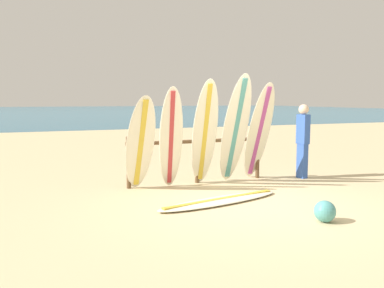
{
  "coord_description": "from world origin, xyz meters",
  "views": [
    {
      "loc": [
        -3.43,
        -5.93,
        1.8
      ],
      "look_at": [
        -0.18,
        2.33,
        0.82
      ],
      "focal_mm": 37.75,
      "sensor_mm": 36.0,
      "label": 1
    }
  ],
  "objects_px": {
    "surfboard_leaning_left": "(171,139)",
    "beachgoer_standing": "(303,138)",
    "surfboard_leaning_center": "(235,130)",
    "surfboard_rack": "(197,151)",
    "surfboard_lying_on_sand": "(220,200)",
    "beach_ball": "(325,211)",
    "surfboard_leaning_far_left": "(140,144)",
    "surfboard_leaning_center_left": "(205,134)",
    "surfboard_leaning_center_right": "(259,132)"
  },
  "relations": [
    {
      "from": "surfboard_leaning_left",
      "to": "beachgoer_standing",
      "type": "height_order",
      "value": "surfboard_leaning_left"
    },
    {
      "from": "surfboard_leaning_center",
      "to": "surfboard_rack",
      "type": "bearing_deg",
      "value": 150.34
    },
    {
      "from": "surfboard_lying_on_sand",
      "to": "beach_ball",
      "type": "relative_size",
      "value": 8.03
    },
    {
      "from": "beach_ball",
      "to": "surfboard_leaning_center",
      "type": "bearing_deg",
      "value": 89.76
    },
    {
      "from": "surfboard_leaning_left",
      "to": "beachgoer_standing",
      "type": "distance_m",
      "value": 3.18
    },
    {
      "from": "surfboard_rack",
      "to": "surfboard_leaning_far_left",
      "type": "height_order",
      "value": "surfboard_leaning_far_left"
    },
    {
      "from": "surfboard_lying_on_sand",
      "to": "beach_ball",
      "type": "height_order",
      "value": "beach_ball"
    },
    {
      "from": "surfboard_rack",
      "to": "surfboard_leaning_center",
      "type": "relative_size",
      "value": 1.33
    },
    {
      "from": "surfboard_leaning_left",
      "to": "beachgoer_standing",
      "type": "xyz_separation_m",
      "value": [
        3.18,
        0.04,
        -0.1
      ]
    },
    {
      "from": "surfboard_leaning_far_left",
      "to": "surfboard_lying_on_sand",
      "type": "distance_m",
      "value": 1.95
    },
    {
      "from": "surfboard_leaning_center_left",
      "to": "surfboard_leaning_left",
      "type": "bearing_deg",
      "value": 178.83
    },
    {
      "from": "surfboard_rack",
      "to": "surfboard_leaning_center_left",
      "type": "xyz_separation_m",
      "value": [
        -0.01,
        -0.44,
        0.41
      ]
    },
    {
      "from": "surfboard_leaning_far_left",
      "to": "beach_ball",
      "type": "relative_size",
      "value": 5.89
    },
    {
      "from": "beach_ball",
      "to": "surfboard_leaning_center_left",
      "type": "bearing_deg",
      "value": 103.91
    },
    {
      "from": "surfboard_leaning_far_left",
      "to": "surfboard_leaning_left",
      "type": "relative_size",
      "value": 0.92
    },
    {
      "from": "surfboard_leaning_center",
      "to": "surfboard_leaning_far_left",
      "type": "bearing_deg",
      "value": 178.93
    },
    {
      "from": "surfboard_lying_on_sand",
      "to": "beachgoer_standing",
      "type": "relative_size",
      "value": 1.53
    },
    {
      "from": "surfboard_leaning_center_right",
      "to": "beach_ball",
      "type": "relative_size",
      "value": 6.74
    },
    {
      "from": "beachgoer_standing",
      "to": "beach_ball",
      "type": "relative_size",
      "value": 5.26
    },
    {
      "from": "surfboard_leaning_center",
      "to": "surfboard_lying_on_sand",
      "type": "height_order",
      "value": "surfboard_leaning_center"
    },
    {
      "from": "surfboard_leaning_center_left",
      "to": "surfboard_leaning_center_right",
      "type": "relative_size",
      "value": 1.02
    },
    {
      "from": "surfboard_rack",
      "to": "surfboard_leaning_center",
      "type": "bearing_deg",
      "value": -29.66
    },
    {
      "from": "surfboard_leaning_center_right",
      "to": "beachgoer_standing",
      "type": "xyz_separation_m",
      "value": [
        1.12,
        -0.06,
        -0.15
      ]
    },
    {
      "from": "beach_ball",
      "to": "surfboard_rack",
      "type": "bearing_deg",
      "value": 101.9
    },
    {
      "from": "surfboard_leaning_left",
      "to": "surfboard_leaning_center_left",
      "type": "height_order",
      "value": "surfboard_leaning_center_left"
    },
    {
      "from": "surfboard_rack",
      "to": "surfboard_leaning_far_left",
      "type": "bearing_deg",
      "value": -164.79
    },
    {
      "from": "surfboard_leaning_left",
      "to": "beach_ball",
      "type": "xyz_separation_m",
      "value": [
        1.43,
        -2.87,
        -0.87
      ]
    },
    {
      "from": "surfboard_rack",
      "to": "beachgoer_standing",
      "type": "distance_m",
      "value": 2.49
    },
    {
      "from": "surfboard_rack",
      "to": "surfboard_leaning_left",
      "type": "bearing_deg",
      "value": -150.04
    },
    {
      "from": "surfboard_leaning_center_left",
      "to": "surfboard_leaning_center_right",
      "type": "xyz_separation_m",
      "value": [
        1.34,
        0.12,
        -0.02
      ]
    },
    {
      "from": "surfboard_lying_on_sand",
      "to": "surfboard_leaning_center_left",
      "type": "bearing_deg",
      "value": 79.33
    },
    {
      "from": "surfboard_leaning_far_left",
      "to": "surfboard_leaning_center",
      "type": "xyz_separation_m",
      "value": [
        2.04,
        -0.04,
        0.22
      ]
    },
    {
      "from": "surfboard_leaning_center_right",
      "to": "surfboard_leaning_far_left",
      "type": "bearing_deg",
      "value": -178.99
    },
    {
      "from": "surfboard_leaning_center_left",
      "to": "surfboard_leaning_center",
      "type": "relative_size",
      "value": 0.95
    },
    {
      "from": "surfboard_leaning_far_left",
      "to": "surfboard_leaning_center",
      "type": "bearing_deg",
      "value": -1.07
    },
    {
      "from": "surfboard_leaning_far_left",
      "to": "beachgoer_standing",
      "type": "distance_m",
      "value": 3.79
    },
    {
      "from": "surfboard_leaning_far_left",
      "to": "beach_ball",
      "type": "bearing_deg",
      "value": -55.24
    },
    {
      "from": "surfboard_leaning_center",
      "to": "surfboard_lying_on_sand",
      "type": "distance_m",
      "value": 1.97
    },
    {
      "from": "surfboard_lying_on_sand",
      "to": "beachgoer_standing",
      "type": "distance_m",
      "value": 3.14
    },
    {
      "from": "surfboard_leaning_center_left",
      "to": "beach_ball",
      "type": "height_order",
      "value": "surfboard_leaning_center_left"
    },
    {
      "from": "beach_ball",
      "to": "surfboard_lying_on_sand",
      "type": "bearing_deg",
      "value": 120.82
    },
    {
      "from": "surfboard_leaning_left",
      "to": "surfboard_leaning_center_right",
      "type": "distance_m",
      "value": 2.07
    },
    {
      "from": "beach_ball",
      "to": "surfboard_leaning_left",
      "type": "bearing_deg",
      "value": 116.42
    },
    {
      "from": "beachgoer_standing",
      "to": "surfboard_rack",
      "type": "bearing_deg",
      "value": 171.2
    },
    {
      "from": "surfboard_lying_on_sand",
      "to": "beachgoer_standing",
      "type": "xyz_separation_m",
      "value": [
        2.7,
        1.33,
        0.89
      ]
    },
    {
      "from": "surfboard_leaning_center",
      "to": "surfboard_leaning_center_right",
      "type": "relative_size",
      "value": 1.08
    },
    {
      "from": "surfboard_rack",
      "to": "beachgoer_standing",
      "type": "relative_size",
      "value": 1.83
    },
    {
      "from": "surfboard_leaning_far_left",
      "to": "surfboard_leaning_center",
      "type": "height_order",
      "value": "surfboard_leaning_center"
    },
    {
      "from": "surfboard_leaning_center",
      "to": "beachgoer_standing",
      "type": "xyz_separation_m",
      "value": [
        1.74,
        0.02,
        -0.23
      ]
    },
    {
      "from": "surfboard_rack",
      "to": "beach_ball",
      "type": "xyz_separation_m",
      "value": [
        0.69,
        -3.29,
        -0.53
      ]
    }
  ]
}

